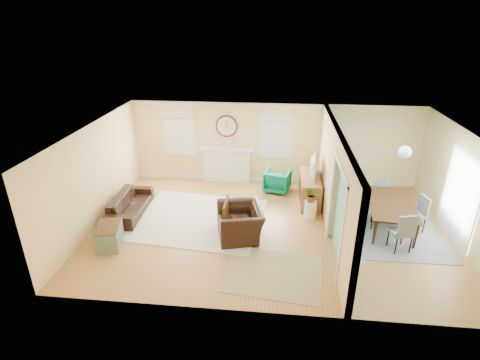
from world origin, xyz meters
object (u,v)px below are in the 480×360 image
(credenza, at_px, (309,189))
(dining_table, at_px, (391,216))
(eames_chair, at_px, (240,222))
(sofa, at_px, (130,204))
(green_chair, at_px, (277,181))

(credenza, relative_size, dining_table, 0.82)
(eames_chair, relative_size, dining_table, 0.60)
(sofa, relative_size, dining_table, 0.98)
(sofa, bearing_deg, dining_table, -92.17)
(sofa, bearing_deg, credenza, -77.40)
(sofa, distance_m, credenza, 5.12)
(credenza, height_order, dining_table, credenza)
(green_chair, bearing_deg, credenza, 161.61)
(green_chair, height_order, dining_table, dining_table)
(eames_chair, height_order, credenza, credenza)
(eames_chair, relative_size, credenza, 0.74)
(green_chair, distance_m, dining_table, 3.49)
(dining_table, bearing_deg, sofa, 95.60)
(credenza, bearing_deg, eames_chair, -130.68)
(sofa, distance_m, green_chair, 4.43)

